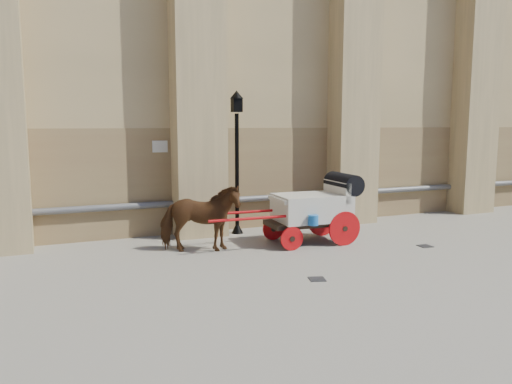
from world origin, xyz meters
name	(u,v)px	position (x,y,z in m)	size (l,w,h in m)	color
ground	(288,264)	(0.00, 0.00, 0.00)	(90.00, 90.00, 0.00)	gray
horse	(200,218)	(-1.52, 1.80, 0.83)	(0.90, 1.97, 1.66)	#5A3419
carriage	(316,206)	(1.62, 1.62, 0.98)	(4.17, 1.50, 1.81)	black
street_lamp	(237,158)	(0.06, 3.43, 2.16)	(0.38, 0.38, 4.04)	black
drain_grate_near	(317,279)	(0.03, -1.24, 0.01)	(0.32, 0.32, 0.01)	black
drain_grate_far	(425,246)	(3.96, 0.11, 0.01)	(0.32, 0.32, 0.01)	black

